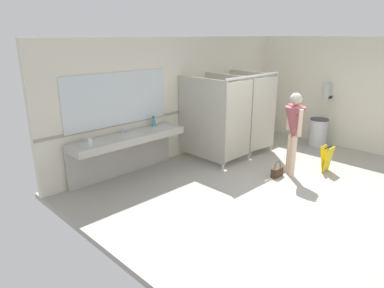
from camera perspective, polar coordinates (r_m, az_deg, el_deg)
ground_plane at (r=6.85m, az=15.71°, el=-7.35°), size 7.03×6.30×0.10m
wall_back at (r=8.16m, az=-1.48°, el=7.74°), size 7.03×0.12×2.72m
wall_side_right at (r=9.36m, az=26.67°, el=7.18°), size 0.12×6.30×2.72m
wall_back_tile_band at (r=8.17m, az=-1.15°, el=5.53°), size 7.03×0.01×0.06m
vanity_counter at (r=7.00m, az=-10.77°, el=-0.18°), size 2.42×0.59×1.01m
mirror_panel at (r=6.96m, az=-12.18°, el=7.28°), size 2.32×0.02×1.03m
bathroom_stalls at (r=8.09m, az=7.00°, el=5.01°), size 1.88×1.44×1.93m
paper_towel_dispenser_upper at (r=9.53m, az=21.74°, el=8.09°), size 0.33×0.13×0.40m
trash_bin at (r=9.41m, az=20.11°, el=1.79°), size 0.45×0.45×0.73m
person_standing at (r=7.13m, az=16.51°, el=3.22°), size 0.56×0.56×1.69m
handbag at (r=7.24m, az=13.88°, el=-4.45°), size 0.29×0.11×0.34m
soap_dispenser at (r=7.41m, az=-6.41°, el=3.67°), size 0.07×0.07×0.22m
paper_cup at (r=6.40m, az=-16.49°, el=0.40°), size 0.07×0.07×0.11m
wet_floor_sign at (r=7.75m, az=21.34°, el=-2.27°), size 0.28×0.19×0.55m
floor_drain_cover at (r=6.95m, az=19.17°, el=-6.83°), size 0.14×0.14×0.01m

